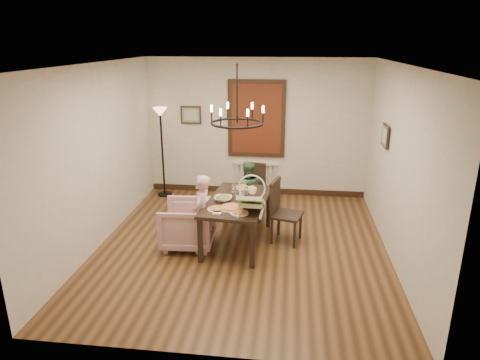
% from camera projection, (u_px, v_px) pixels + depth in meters
% --- Properties ---
extents(room_shell, '(4.51, 5.00, 2.81)m').
position_uv_depth(room_shell, '(245.00, 155.00, 6.70)').
color(room_shell, brown).
rests_on(room_shell, ground).
extents(dining_table, '(1.04, 1.66, 0.74)m').
position_uv_depth(dining_table, '(237.00, 205.00, 6.71)').
color(dining_table, black).
rests_on(dining_table, room_shell).
extents(chair_far, '(0.50, 0.50, 0.96)m').
position_uv_depth(chair_far, '(252.00, 190.00, 7.89)').
color(chair_far, black).
rests_on(chair_far, room_shell).
extents(chair_right, '(0.56, 0.56, 1.03)m').
position_uv_depth(chair_right, '(287.00, 211.00, 6.81)').
color(chair_right, black).
rests_on(chair_right, room_shell).
extents(armchair, '(0.85, 0.83, 0.73)m').
position_uv_depth(armchair, '(187.00, 224.00, 6.70)').
color(armchair, '#D5A3AF').
rests_on(armchair, room_shell).
extents(elderly_woman, '(0.28, 0.39, 1.02)m').
position_uv_depth(elderly_woman, '(202.00, 221.00, 6.49)').
color(elderly_woman, pink).
rests_on(elderly_woman, room_shell).
extents(seated_man, '(0.54, 0.47, 0.93)m').
position_uv_depth(seated_man, '(247.00, 197.00, 7.59)').
color(seated_man, '#3E693E').
rests_on(seated_man, room_shell).
extents(baby_bouncer, '(0.44, 0.60, 0.38)m').
position_uv_depth(baby_bouncer, '(251.00, 200.00, 6.15)').
color(baby_bouncer, beige).
rests_on(baby_bouncer, dining_table).
extents(salad_bowl, '(0.33, 0.33, 0.08)m').
position_uv_depth(salad_bowl, '(223.00, 198.00, 6.62)').
color(salad_bowl, white).
rests_on(salad_bowl, dining_table).
extents(pizza_platter, '(0.35, 0.35, 0.04)m').
position_uv_depth(pizza_platter, '(231.00, 208.00, 6.31)').
color(pizza_platter, tan).
rests_on(pizza_platter, dining_table).
extents(drinking_glass, '(0.08, 0.08, 0.15)m').
position_uv_depth(drinking_glass, '(237.00, 194.00, 6.69)').
color(drinking_glass, silver).
rests_on(drinking_glass, dining_table).
extents(window_blinds, '(1.00, 0.03, 1.40)m').
position_uv_depth(window_blinds, '(256.00, 119.00, 8.61)').
color(window_blinds, maroon).
rests_on(window_blinds, room_shell).
extents(radiator, '(0.92, 0.12, 0.62)m').
position_uv_depth(radiator, '(256.00, 177.00, 9.02)').
color(radiator, silver).
rests_on(radiator, room_shell).
extents(picture_back, '(0.42, 0.03, 0.36)m').
position_uv_depth(picture_back, '(191.00, 115.00, 8.76)').
color(picture_back, black).
rests_on(picture_back, room_shell).
extents(picture_right, '(0.03, 0.42, 0.36)m').
position_uv_depth(picture_right, '(385.00, 136.00, 6.87)').
color(picture_right, black).
rests_on(picture_right, room_shell).
extents(floor_lamp, '(0.30, 0.30, 1.80)m').
position_uv_depth(floor_lamp, '(162.00, 153.00, 8.76)').
color(floor_lamp, black).
rests_on(floor_lamp, room_shell).
extents(chandelier, '(0.80, 0.80, 0.04)m').
position_uv_depth(chandelier, '(237.00, 123.00, 6.30)').
color(chandelier, black).
rests_on(chandelier, room_shell).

